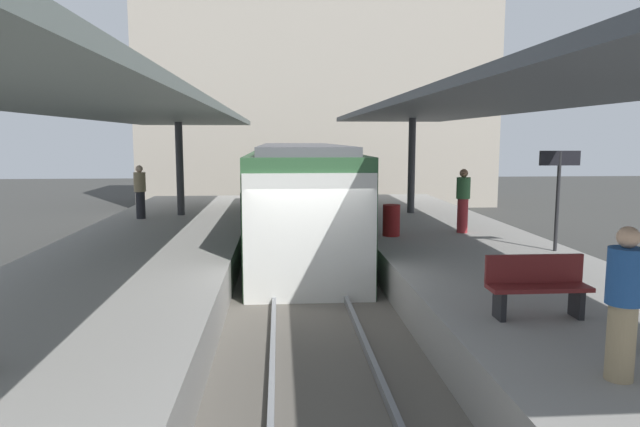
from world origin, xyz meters
name	(u,v)px	position (x,y,z in m)	size (l,w,h in m)	color
ground_plane	(310,313)	(0.00, 0.00, 0.00)	(80.00, 80.00, 0.00)	#383835
platform_left	(115,293)	(-3.80, 0.00, 0.50)	(4.40, 28.00, 1.00)	gray
platform_right	(497,286)	(3.80, 0.00, 0.50)	(4.40, 28.00, 1.00)	gray
track_ballast	(310,309)	(0.00, 0.00, 0.10)	(3.20, 28.00, 0.20)	#59544C
rail_near_side	(274,301)	(-0.72, 0.00, 0.27)	(0.08, 28.00, 0.14)	slate
rail_far_side	(346,300)	(0.72, 0.00, 0.27)	(0.08, 28.00, 0.14)	slate
commuter_train	(300,199)	(0.00, 5.51, 1.73)	(2.78, 10.99, 3.10)	#2D5633
canopy_left	(126,112)	(-3.80, 1.40, 4.03)	(4.18, 21.00, 3.15)	#333335
canopy_right	(479,106)	(3.80, 1.40, 4.18)	(4.18, 21.00, 3.30)	#333335
platform_bench	(537,284)	(2.96, -3.54, 1.46)	(1.40, 0.41, 0.86)	black
platform_sign	(559,178)	(5.49, 1.00, 2.62)	(0.90, 0.08, 2.21)	#262628
litter_bin	(391,220)	(2.25, 3.20, 1.40)	(0.44, 0.44, 0.80)	maroon
passenger_near_bench	(140,191)	(-4.91, 6.93, 1.86)	(0.36, 0.36, 1.66)	#232328
passenger_mid_platform	(624,302)	(2.88, -5.64, 1.83)	(0.36, 0.36, 1.60)	#998460
passenger_far_end	(463,200)	(4.23, 3.58, 1.87)	(0.36, 0.36, 1.68)	maroon
station_building_backdrop	(317,100)	(1.45, 20.00, 5.50)	(18.00, 6.00, 11.00)	#A89E8E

